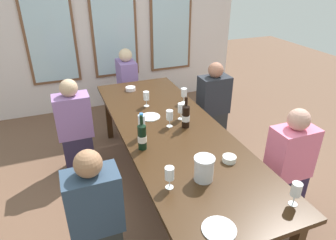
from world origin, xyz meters
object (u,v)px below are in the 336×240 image
Objects in this scene: wine_glass_0 at (184,93)px; seated_person_1 at (288,167)px; wine_bottle_1 at (142,136)px; seated_person_0 at (96,219)px; white_plate_1 at (150,117)px; water_bottle at (142,126)px; tasting_bowl_1 at (131,89)px; wine_glass_3 at (146,96)px; seated_person_2 at (75,129)px; wine_bottle_0 at (186,116)px; seated_person_3 at (213,106)px; white_plate_0 at (219,229)px; dining_table at (172,135)px; wine_glass_5 at (170,116)px; seated_person_4 at (128,87)px; tasting_bowl_0 at (229,159)px; wine_glass_4 at (169,174)px; metal_pitcher at (204,169)px; wine_glass_1 at (296,190)px; wine_glass_2 at (181,108)px.

seated_person_1 reaches higher than wine_glass_0.
seated_person_0 reaches higher than wine_bottle_1.
water_bottle reaches higher than white_plate_1.
wine_glass_3 is at bearing -85.05° from tasting_bowl_1.
seated_person_1 is 1.00× the size of seated_person_2.
seated_person_0 is (-1.01, -0.68, -0.33)m from wine_bottle_0.
white_plate_0 is at bearing -118.18° from seated_person_3.
wine_glass_3 reaches higher than dining_table.
wine_glass_5 is (0.11, -1.06, 0.09)m from tasting_bowl_1.
seated_person_4 is at bearing 129.33° from seated_person_3.
wine_glass_0 reaches higher than tasting_bowl_0.
seated_person_1 reaches higher than wine_glass_4.
metal_pitcher is at bearing -156.78° from tasting_bowl_0.
wine_glass_4 is at bearing -101.20° from white_plate_1.
seated_person_3 reaches higher than wine_glass_5.
tasting_bowl_1 is 0.11× the size of seated_person_2.
seated_person_3 is (0.98, -0.40, -0.24)m from tasting_bowl_1.
dining_table is 2.57× the size of seated_person_1.
wine_glass_1 is (0.01, -1.78, -0.00)m from wine_glass_0.
seated_person_0 reaches higher than wine_glass_0.
wine_glass_3 is (-0.24, 0.43, -0.00)m from wine_glass_2.
wine_glass_0 is (0.48, 0.22, 0.12)m from white_plate_1.
wine_glass_2 is 1.65m from seated_person_4.
tasting_bowl_1 is (0.00, 0.81, 0.02)m from white_plate_1.
wine_glass_4 is at bearing -96.62° from tasting_bowl_1.
water_bottle is at bearing -176.53° from wine_bottle_0.
seated_person_0 is (-0.86, -0.68, -0.15)m from dining_table.
seated_person_2 is 1.34m from seated_person_4.
seated_person_4 reaches higher than wine_bottle_0.
wine_glass_3 is 1.00× the size of wine_glass_5.
wine_glass_1 is (0.23, -1.24, -0.00)m from wine_bottle_0.
wine_glass_1 reaches higher than dining_table.
wine_bottle_0 reaches higher than wine_glass_4.
wine_glass_4 is 0.16× the size of seated_person_4.
metal_pitcher is 1.09× the size of wine_glass_4.
wine_glass_5 is (0.31, 0.09, 0.00)m from water_bottle.
wine_bottle_1 is 1.34× the size of water_bottle.
wine_glass_5 is at bearing 155.95° from wine_bottle_0.
seated_person_2 reaches higher than dining_table.
seated_person_3 is at bearing -22.43° from tasting_bowl_1.
wine_glass_5 is at bearing -127.33° from wine_glass_0.
seated_person_0 is (-0.53, 0.10, -0.33)m from wine_glass_4.
white_plate_1 is 1.64m from wine_glass_1.
wine_glass_2 is at bearing 94.67° from tasting_bowl_0.
wine_glass_3 is at bearing 80.32° from white_plate_1.
wine_glass_1 is 2.37m from seated_person_2.
tasting_bowl_1 is at bearing 101.03° from tasting_bowl_0.
wine_bottle_1 is at bearing 99.20° from white_plate_0.
white_plate_0 is 1.12× the size of metal_pitcher.
white_plate_0 is 1.87m from wine_glass_3.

